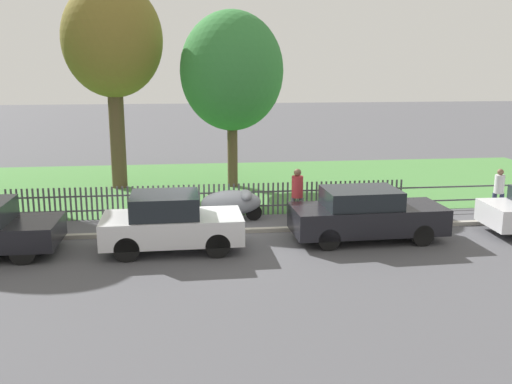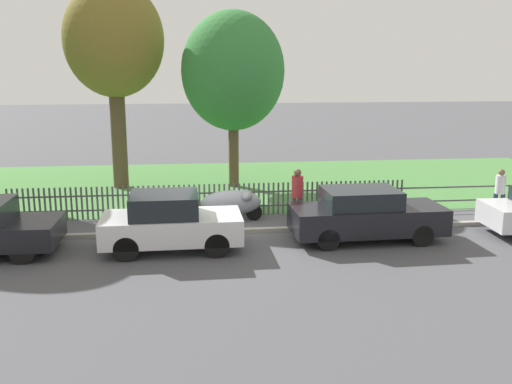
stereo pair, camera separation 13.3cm
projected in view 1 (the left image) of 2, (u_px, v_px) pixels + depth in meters
ground_plane at (215, 235)px, 16.97m from camera, size 120.00×120.00×0.00m
kerb_stone at (215, 232)px, 17.06m from camera, size 32.88×0.20×0.12m
grass_strip at (206, 184)px, 24.10m from camera, size 32.88×10.48×0.01m
park_fence at (212, 200)px, 18.92m from camera, size 32.88×0.05×1.10m
parked_car_black_saloon at (171, 222)px, 15.40m from camera, size 3.78×1.85×1.57m
parked_car_navy_estate at (366, 214)px, 16.30m from camera, size 4.39×1.85×1.51m
covered_motorcycle at (233, 202)px, 18.32m from camera, size 2.00×0.76×1.02m
tree_behind_motorcycle at (113, 42)px, 22.25m from camera, size 3.91×3.91×8.16m
tree_mid_park at (232, 71)px, 22.76m from camera, size 4.13×4.13×7.08m
pedestrian_near_fence at (297, 193)px, 17.92m from camera, size 0.42×0.42×1.78m
pedestrian_by_lamp at (499, 189)px, 18.91m from camera, size 0.45×0.45×1.60m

